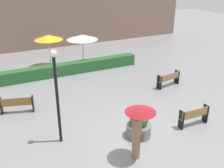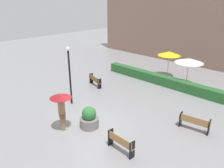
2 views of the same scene
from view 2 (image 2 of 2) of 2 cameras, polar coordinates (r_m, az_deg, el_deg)
The scene contains 11 objects.
ground_plane at distance 13.11m, azimuth -5.48°, elevation -10.58°, with size 60.00×60.00×0.00m, color gray.
bench_near_right at distance 10.87m, azimuth 2.17°, elevation -14.69°, with size 1.53×0.37×0.89m.
bench_far_left at distance 18.43m, azimuth -4.44°, elevation 1.02°, with size 1.67×0.75×0.85m.
bench_far_right at distance 13.20m, azimuth 20.39°, elevation -9.18°, with size 1.69×0.62×0.86m.
pedestrian_with_umbrella at distance 12.25m, azimuth -12.85°, elevation -5.57°, with size 1.15×1.15×2.15m.
planter_pot at distance 12.75m, azimuth -5.86°, elevation -8.78°, with size 1.07×1.07×1.26m.
lamp_post at distance 14.90m, azimuth -10.87°, elevation 3.57°, with size 0.28×0.28×4.00m.
patio_umbrella_yellow at distance 20.54m, azimuth 14.46°, elevation 7.59°, with size 2.01×2.01×2.41m.
patio_umbrella_white at distance 18.89m, azimuth 19.18°, elevation 5.70°, with size 2.27×2.27×2.35m.
hedge_strip at distance 19.25m, azimuth 12.10°, elevation 1.13°, with size 10.78×0.70×0.78m, color #28602D.
building_facade at distance 24.74m, azimuth 24.33°, elevation 14.56°, with size 28.00×1.20×9.43m, color #846656.
Camera 2 is at (8.54, -7.10, 6.96)m, focal length 35.62 mm.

